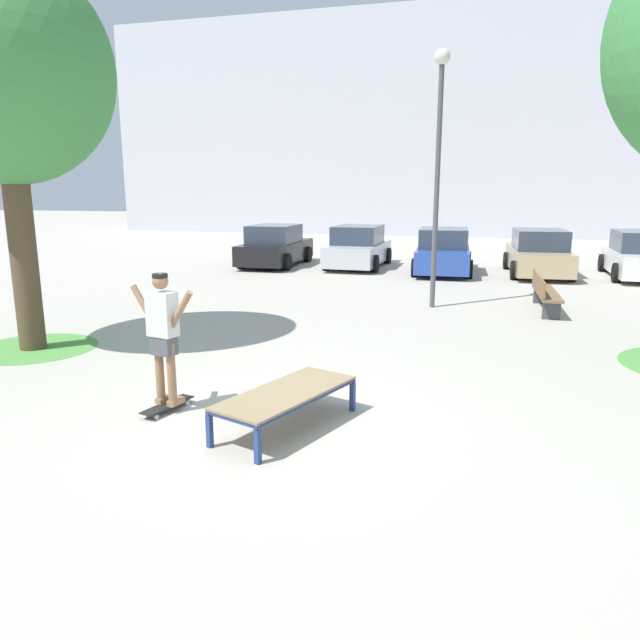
% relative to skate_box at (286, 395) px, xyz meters
% --- Properties ---
extents(ground_plane, '(120.00, 120.00, 0.00)m').
position_rel_skate_box_xyz_m(ground_plane, '(-0.15, 0.17, -0.41)').
color(ground_plane, '#B2AA9E').
extents(building_facade, '(38.07, 4.00, 13.01)m').
position_rel_skate_box_xyz_m(building_facade, '(-2.47, 31.71, 6.09)').
color(building_facade, silver).
rests_on(building_facade, ground).
extents(skate_box, '(1.36, 2.05, 0.46)m').
position_rel_skate_box_xyz_m(skate_box, '(0.00, 0.00, 0.00)').
color(skate_box, navy).
rests_on(skate_box, ground).
extents(skateboard, '(0.38, 0.82, 0.09)m').
position_rel_skate_box_xyz_m(skateboard, '(-1.65, 0.11, -0.34)').
color(skateboard, black).
rests_on(skateboard, ground).
extents(skater, '(0.99, 0.35, 1.69)m').
position_rel_skate_box_xyz_m(skater, '(-1.65, 0.11, 0.66)').
color(skater, '#8E6647').
rests_on(skater, skateboard).
extents(tree_near_left, '(3.50, 3.50, 6.52)m').
position_rel_skate_box_xyz_m(tree_near_left, '(-5.54, 2.22, 4.23)').
color(tree_near_left, brown).
rests_on(tree_near_left, ground).
extents(grass_patch_near_left, '(2.20, 2.20, 0.01)m').
position_rel_skate_box_xyz_m(grass_patch_near_left, '(-5.54, 2.22, -0.41)').
color(grass_patch_near_left, '#519342').
rests_on(grass_patch_near_left, ground).
extents(car_black, '(1.94, 4.21, 1.50)m').
position_rel_skate_box_xyz_m(car_black, '(-5.31, 14.50, 0.28)').
color(car_black, black).
rests_on(car_black, ground).
extents(car_silver, '(1.96, 4.22, 1.50)m').
position_rel_skate_box_xyz_m(car_silver, '(-2.25, 14.85, 0.28)').
color(car_silver, '#B7BABF').
rests_on(car_silver, ground).
extents(car_blue, '(2.07, 4.28, 1.50)m').
position_rel_skate_box_xyz_m(car_blue, '(0.83, 14.19, 0.28)').
color(car_blue, '#28479E').
rests_on(car_blue, ground).
extents(car_tan, '(2.11, 4.29, 1.50)m').
position_rel_skate_box_xyz_m(car_tan, '(3.89, 14.42, 0.28)').
color(car_tan, tan).
rests_on(car_tan, ground).
extents(car_white, '(1.97, 4.23, 1.50)m').
position_rel_skate_box_xyz_m(car_white, '(6.96, 14.58, 0.28)').
color(car_white, silver).
rests_on(car_white, ground).
extents(park_bench, '(0.50, 2.41, 0.83)m').
position_rel_skate_box_xyz_m(park_bench, '(3.57, 8.20, 0.03)').
color(park_bench, brown).
rests_on(park_bench, ground).
extents(light_post, '(0.36, 0.36, 5.83)m').
position_rel_skate_box_xyz_m(light_post, '(1.02, 7.95, 3.41)').
color(light_post, '#4C4C51').
rests_on(light_post, ground).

